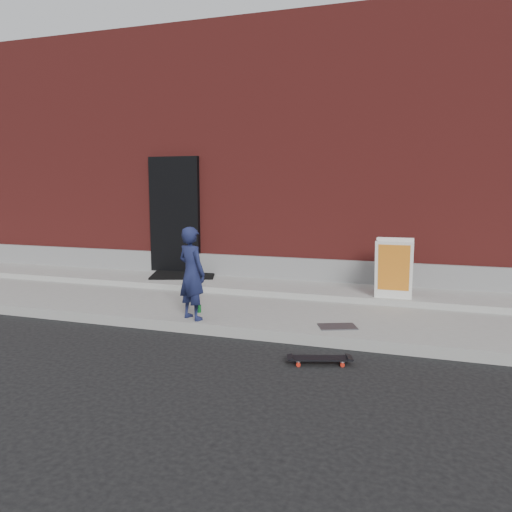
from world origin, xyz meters
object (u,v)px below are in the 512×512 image
at_px(child, 192,273).
at_px(skateboard, 320,359).
at_px(pizza_sign, 394,268).
at_px(soda_can, 199,309).

height_order(child, skateboard, child).
height_order(pizza_sign, soda_can, pizza_sign).
bearing_deg(skateboard, child, 157.57).
relative_size(pizza_sign, soda_can, 8.42).
relative_size(child, pizza_sign, 1.38).
height_order(skateboard, pizza_sign, pizza_sign).
distance_m(pizza_sign, soda_can, 3.04).
bearing_deg(skateboard, soda_can, 150.07).
distance_m(child, soda_can, 0.68).
bearing_deg(soda_can, skateboard, -29.93).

